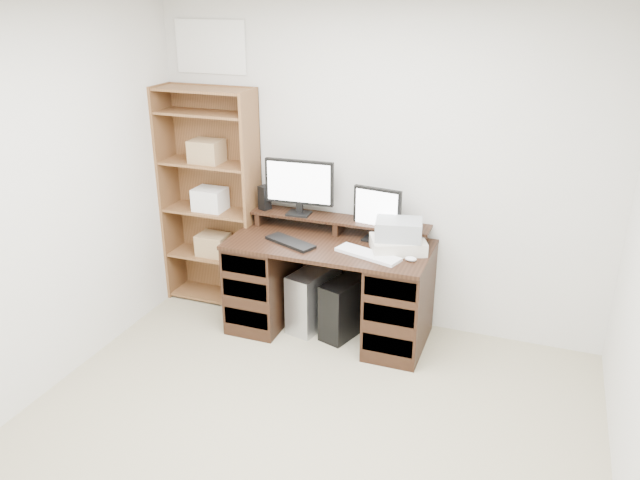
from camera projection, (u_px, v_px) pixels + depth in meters
The scene contains 14 objects.
room at pixel (263, 275), 2.93m from camera, with size 3.54×4.04×2.54m.
desk at pixel (330, 286), 4.75m from camera, with size 1.50×0.70×0.75m.
riser_shelf at pixel (339, 221), 4.76m from camera, with size 1.40×0.22×0.12m.
monitor_wide at pixel (299, 184), 4.75m from camera, with size 0.54×0.15×0.43m.
monitor_small at pixel (377, 212), 4.59m from camera, with size 0.37×0.16×0.40m.
speaker at pixel (265, 198), 4.91m from camera, with size 0.08×0.08×0.19m, color black.
keyboard_black at pixel (290, 242), 4.59m from camera, with size 0.41×0.14×0.02m, color black.
keyboard_white at pixel (368, 254), 4.38m from camera, with size 0.48×0.15×0.02m, color white.
mouse at pixel (411, 259), 4.30m from camera, with size 0.08×0.05×0.03m, color white.
printer at pixel (398, 245), 4.45m from camera, with size 0.38×0.28×0.09m, color beige.
basket at pixel (399, 229), 4.41m from camera, with size 0.32×0.23×0.14m, color #969CA0.
tower_silver at pixel (314, 298), 4.90m from camera, with size 0.21×0.48×0.48m, color #B0B2B7.
tower_black at pixel (346, 307), 4.79m from camera, with size 0.32×0.49×0.45m.
bookshelf at pixel (212, 196), 5.10m from camera, with size 0.80×0.30×1.80m.
Camera 1 is at (1.17, -2.39, 2.51)m, focal length 35.00 mm.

